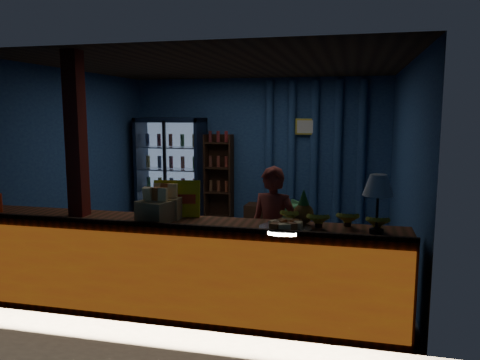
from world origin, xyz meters
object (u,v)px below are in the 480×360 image
object	(u,v)px
pastry_tray	(285,227)
table_lamp	(378,188)
shopkeeper	(273,234)
green_chair	(284,218)

from	to	relation	value
pastry_tray	table_lamp	size ratio (longest dim) A/B	0.93
table_lamp	shopkeeper	bearing A→B (deg)	148.32
pastry_tray	table_lamp	world-z (taller)	table_lamp
shopkeeper	pastry_tray	world-z (taller)	shopkeeper
green_chair	table_lamp	xyz separation A→B (m)	(1.28, -3.33, 1.08)
pastry_tray	table_lamp	bearing A→B (deg)	3.80
green_chair	shopkeeper	bearing A→B (deg)	64.47
green_chair	pastry_tray	bearing A→B (deg)	67.12
green_chair	table_lamp	bearing A→B (deg)	79.90
green_chair	table_lamp	distance (m)	3.73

